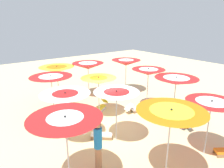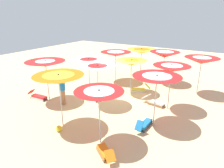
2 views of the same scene
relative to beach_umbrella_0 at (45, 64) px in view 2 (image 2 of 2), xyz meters
The scene contains 21 objects.
ground 5.14m from the beach_umbrella_0, 144.56° to the right, with size 39.04×39.04×0.04m, color beige.
beach_umbrella_0 is the anchor object (origin of this frame).
beach_umbrella_1 3.27m from the beach_umbrella_0, 149.08° to the left, with size 2.23×2.23×2.56m.
beach_umbrella_2 5.37m from the beach_umbrella_0, 160.22° to the left, with size 1.92×1.92×2.35m.
beach_umbrella_3 2.77m from the beach_umbrella_0, 114.49° to the right, with size 2.16×2.16×2.27m.
beach_umbrella_4 3.07m from the beach_umbrella_0, 158.20° to the right, with size 1.96×1.96×2.38m.
beach_umbrella_5 6.42m from the beach_umbrella_0, behind, with size 2.19×2.19×2.48m.
beach_umbrella_6 5.44m from the beach_umbrella_0, 106.78° to the right, with size 2.28×2.28×2.36m.
beach_umbrella_7 5.20m from the beach_umbrella_0, 134.44° to the right, with size 1.94×1.94×2.27m.
beach_umbrella_8 7.00m from the beach_umbrella_0, 157.16° to the right, with size 1.93×1.93×2.53m.
beach_umbrella_9 7.74m from the beach_umbrella_0, 110.73° to the right, with size 2.25×2.25×2.37m.
beach_umbrella_10 8.26m from the beach_umbrella_0, 125.33° to the right, with size 2.16×2.16×2.45m.
beach_umbrella_11 9.43m from the beach_umbrella_0, 141.90° to the right, with size 2.10×2.10×2.49m.
lounger_0 6.18m from the beach_umbrella_0, 134.26° to the right, with size 1.29×0.92×0.62m.
lounger_1 6.50m from the beach_umbrella_0, behind, with size 0.37×1.31×0.61m.
lounger_2 2.22m from the beach_umbrella_0, 18.95° to the left, with size 1.35×0.47×0.54m.
lounger_3 3.54m from the beach_umbrella_0, 144.00° to the right, with size 1.19×1.09×0.50m.
lounger_4 6.63m from the beach_umbrella_0, 154.02° to the right, with size 1.39×0.53×0.57m.
lounger_5 6.55m from the beach_umbrella_0, 156.95° to the left, with size 1.14×0.95×0.55m.
beachgoer_0 1.72m from the beach_umbrella_0, behind, with size 0.30×0.30×1.90m.
beach_ball 4.27m from the beach_umbrella_0, 144.71° to the left, with size 0.28×0.28×0.28m, color yellow.
Camera 2 is at (-5.45, 10.20, 5.07)m, focal length 32.38 mm.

